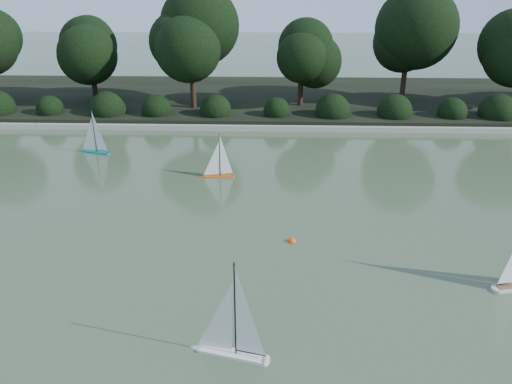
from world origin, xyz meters
TOP-DOWN VIEW (x-y plane):
  - ground at (0.00, 0.00)m, footprint 80.00×80.00m
  - pond_coping at (0.00, 9.00)m, footprint 40.00×0.35m
  - far_bank at (0.00, 13.00)m, footprint 40.00×8.00m
  - tree_line at (1.23, 11.44)m, footprint 26.31×3.93m
  - shrub_hedge at (0.00, 9.90)m, footprint 29.10×1.10m
  - sailboat_white_a at (-0.66, -1.95)m, footprint 1.18×0.46m
  - sailboat_orange at (-1.50, 4.69)m, footprint 0.92×0.21m
  - sailboat_teal at (-5.37, 6.51)m, footprint 1.04×0.46m
  - race_buoy at (0.37, 1.29)m, footprint 0.17×0.17m

SIDE VIEW (x-z plane):
  - ground at x=0.00m, z-range 0.00..0.00m
  - race_buoy at x=0.37m, z-range -0.09..0.09m
  - pond_coping at x=0.00m, z-range 0.00..0.18m
  - far_bank at x=0.00m, z-range 0.00..0.30m
  - sailboat_orange at x=-1.50m, z-range -0.43..0.82m
  - sailboat_teal at x=-5.37m, z-range -0.49..0.95m
  - sailboat_white_a at x=-0.66m, z-range -0.55..1.06m
  - shrub_hedge at x=0.00m, z-range -0.10..1.00m
  - tree_line at x=1.23m, z-range 0.45..4.83m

